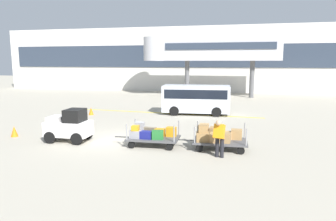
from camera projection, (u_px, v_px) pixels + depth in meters
The scene contains 11 objects.
ground_plane at pixel (118, 139), 15.14m from camera, with size 120.00×120.00×0.00m, color #A8A08E.
apron_lead_line at pixel (165, 113), 22.87m from camera, with size 14.28×0.20×0.01m, color yellow.
terminal_building at pixel (195, 59), 39.48m from camera, with size 52.98×2.51×8.19m.
jet_bridge at pixel (204, 49), 33.13m from camera, with size 14.78×3.00×6.51m.
baggage_tug at pixel (69, 126), 14.68m from camera, with size 2.14×1.29×1.58m.
baggage_cart_lead at pixel (151, 135), 13.97m from camera, with size 3.02×1.48×1.10m.
baggage_cart_middle at pixel (217, 137), 13.41m from camera, with size 3.02×1.48×1.11m.
baggage_handler at pixel (219, 137), 12.12m from camera, with size 0.49×0.50×1.56m.
shuttle_van at pixel (196, 97), 22.28m from camera, with size 4.92×2.25×2.10m.
safety_cone_near at pixel (91, 111), 22.11m from camera, with size 0.36×0.36×0.55m, color orange.
safety_cone_far at pixel (14, 131), 15.68m from camera, with size 0.36×0.36×0.55m, color orange.
Camera 1 is at (5.78, -13.77, 3.79)m, focal length 32.77 mm.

